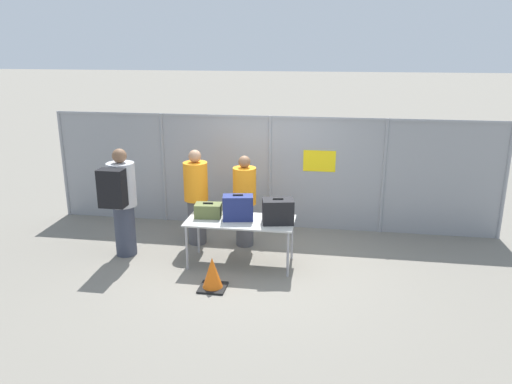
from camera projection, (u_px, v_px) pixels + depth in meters
ground_plane at (255, 263)px, 8.14m from camera, size 120.00×120.00×0.00m
fence_section at (270, 170)px, 9.50m from camera, size 8.54×0.07×2.16m
inspection_table at (240, 223)px, 7.91m from camera, size 1.71×0.79×0.75m
suitcase_olive at (208, 210)px, 8.01m from camera, size 0.44×0.31×0.25m
suitcase_navy at (238, 208)px, 7.87m from camera, size 0.51×0.34×0.42m
suitcase_black at (278, 211)px, 7.72m from camera, size 0.53×0.40×0.41m
traveler_hooded at (121, 199)px, 8.15m from camera, size 0.45×0.70×1.82m
security_worker_near at (245, 200)px, 8.64m from camera, size 0.40×0.40×1.62m
security_worker_far at (196, 196)px, 8.72m from camera, size 0.42×0.42×1.70m
utility_trailer at (301, 173)px, 12.00m from camera, size 3.63×2.38×0.76m
traffic_cone at (212, 274)px, 7.23m from camera, size 0.39×0.39×0.49m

